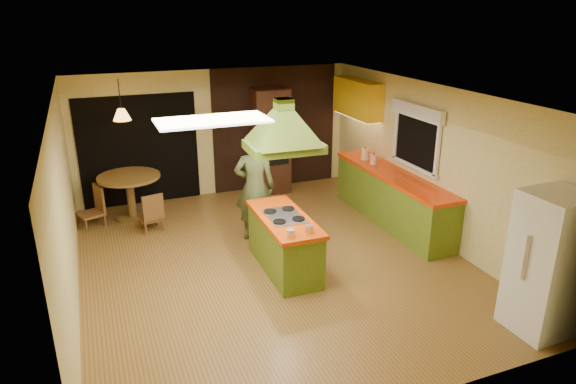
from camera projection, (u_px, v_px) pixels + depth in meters
name	position (u px, v px, depth m)	size (l,w,h in m)	color
ground	(273.00, 261.00, 7.78)	(6.50, 6.50, 0.00)	olive
room_walls	(272.00, 183.00, 7.35)	(5.50, 6.50, 6.50)	beige
ceiling_plane	(271.00, 95.00, 6.92)	(6.50, 6.50, 0.00)	silver
brick_panel	(275.00, 128.00, 10.60)	(2.64, 0.03, 2.50)	#381E14
nook_opening	(139.00, 151.00, 9.71)	(2.20, 0.03, 2.10)	black
right_counter	(392.00, 198.00, 8.99)	(0.62, 3.05, 0.92)	olive
upper_cabinets	(357.00, 98.00, 9.92)	(0.34, 1.40, 0.70)	yellow
window_right	(417.00, 126.00, 8.45)	(0.12, 1.35, 1.06)	black
fluor_panel	(213.00, 120.00, 5.49)	(1.20, 0.60, 0.03)	white
kitchen_island	(284.00, 242.00, 7.41)	(0.69, 1.65, 0.84)	#5D771D
range_hood	(284.00, 117.00, 6.78)	(1.02, 0.75, 0.79)	#5A751D
man	(255.00, 187.00, 8.25)	(0.65, 0.43, 1.78)	#414C28
refrigerator	(549.00, 264.00, 5.88)	(0.71, 0.67, 1.72)	white
wall_oven	(271.00, 141.00, 10.34)	(0.73, 0.63, 2.12)	#412114
dining_table	(130.00, 188.00, 9.14)	(1.09, 1.09, 0.81)	brown
chair_left	(90.00, 207.00, 8.88)	(0.39, 0.39, 0.71)	brown
chair_near	(150.00, 211.00, 8.74)	(0.38, 0.38, 0.68)	brown
pendant_lamp	(122.00, 115.00, 8.68)	(0.30, 0.30, 0.19)	#FF9E3F
canister_large	(365.00, 154.00, 9.58)	(0.14, 0.14, 0.21)	#FFF5CD
canister_medium	(374.00, 159.00, 9.31)	(0.13, 0.13, 0.18)	#FFE6CD
canister_small	(373.00, 160.00, 9.33)	(0.11, 0.11, 0.15)	beige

